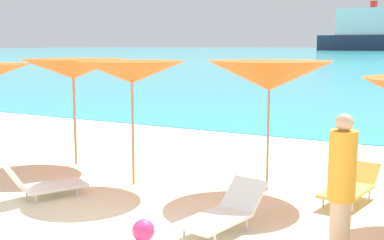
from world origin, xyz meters
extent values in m
cube|color=beige|center=(0.00, 10.00, -0.15)|extent=(50.00, 100.00, 0.30)
cylinder|color=#9E7F59|center=(-3.51, 3.85, 1.12)|extent=(0.06, 0.06, 2.24)
cone|color=#EF5614|center=(-3.51, 3.85, 2.13)|extent=(2.39, 2.39, 0.43)
sphere|color=#9E7F59|center=(-3.51, 3.85, 2.27)|extent=(0.07, 0.07, 0.07)
cylinder|color=#9E7F59|center=(-1.39, 3.08, 1.13)|extent=(0.05, 0.05, 2.26)
cone|color=#EF5614|center=(-1.39, 3.08, 2.15)|extent=(2.03, 2.03, 0.42)
sphere|color=#9E7F59|center=(-1.39, 3.08, 2.29)|extent=(0.07, 0.07, 0.07)
cylinder|color=#9E7F59|center=(1.01, 3.92, 1.12)|extent=(0.04, 0.04, 2.24)
cone|color=#EF5614|center=(1.01, 3.92, 2.11)|extent=(2.32, 2.32, 0.53)
sphere|color=#9E7F59|center=(1.01, 3.92, 2.27)|extent=(0.07, 0.07, 0.07)
cube|color=white|center=(1.16, 1.41, 0.22)|extent=(0.81, 1.19, 0.05)
cube|color=white|center=(1.29, 2.16, 0.42)|extent=(0.67, 0.56, 0.43)
cylinder|color=silver|center=(0.83, 1.13, 0.10)|extent=(0.04, 0.04, 0.19)
cylinder|color=silver|center=(1.36, 1.03, 0.10)|extent=(0.04, 0.04, 0.19)
cylinder|color=silver|center=(0.97, 1.88, 0.10)|extent=(0.04, 0.04, 0.19)
cylinder|color=silver|center=(1.50, 1.79, 0.10)|extent=(0.04, 0.04, 0.19)
cube|color=#D8BF4C|center=(2.48, 3.72, 0.23)|extent=(0.74, 1.25, 0.05)
cube|color=#D8BF4C|center=(2.60, 4.46, 0.40)|extent=(0.59, 0.44, 0.36)
cylinder|color=silver|center=(2.18, 3.40, 0.10)|extent=(0.04, 0.04, 0.21)
cylinder|color=silver|center=(2.66, 3.32, 0.10)|extent=(0.04, 0.04, 0.21)
cylinder|color=silver|center=(2.31, 4.21, 0.10)|extent=(0.04, 0.04, 0.21)
cylinder|color=silver|center=(2.79, 4.13, 0.10)|extent=(0.04, 0.04, 0.21)
cube|color=white|center=(-2.16, 1.75, 0.19)|extent=(1.03, 1.22, 0.05)
cube|color=white|center=(-2.47, 1.14, 0.44)|extent=(0.69, 0.59, 0.52)
cylinder|color=silver|center=(-1.78, 1.91, 0.08)|extent=(0.04, 0.04, 0.16)
cylinder|color=silver|center=(-2.25, 2.15, 0.08)|extent=(0.04, 0.04, 0.16)
cylinder|color=silver|center=(-2.11, 1.26, 0.08)|extent=(0.04, 0.04, 0.16)
cylinder|color=silver|center=(-2.58, 1.50, 0.08)|extent=(0.04, 0.04, 0.16)
cylinder|color=#DBAA84|center=(2.84, 1.67, 0.35)|extent=(0.26, 0.26, 0.69)
cylinder|color=orange|center=(2.84, 1.67, 1.14)|extent=(0.35, 0.35, 0.90)
sphere|color=#DBAA84|center=(2.84, 1.67, 1.70)|extent=(0.23, 0.23, 0.23)
sphere|color=#D83372|center=(0.42, 0.74, 0.16)|extent=(0.31, 0.31, 0.31)
cylinder|color=red|center=(-37.39, 242.09, 20.72)|extent=(3.29, 3.29, 3.00)
camera|label=1|loc=(4.21, -4.79, 2.66)|focal=47.95mm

